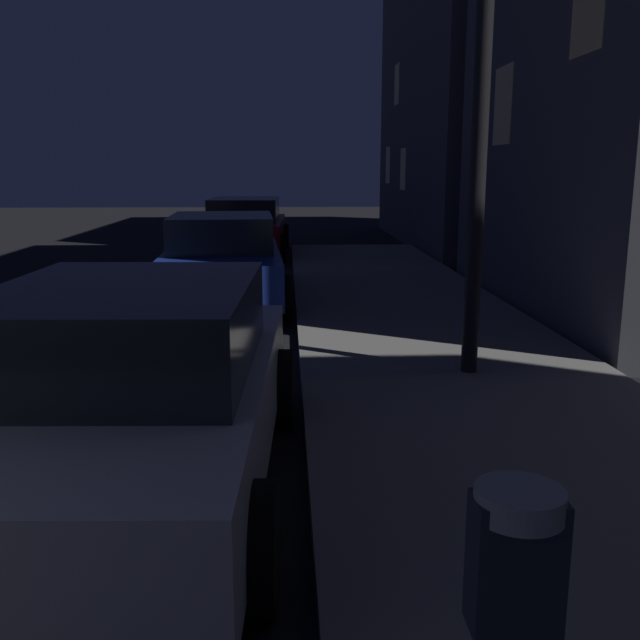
{
  "coord_description": "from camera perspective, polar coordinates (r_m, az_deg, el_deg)",
  "views": [
    {
      "loc": [
        3.87,
        -0.85,
        2.14
      ],
      "look_at": [
        4.05,
        2.9,
        1.33
      ],
      "focal_mm": 39.65,
      "sensor_mm": 36.0,
      "label": 1
    }
  ],
  "objects": [
    {
      "name": "parking_meter",
      "position": [
        1.72,
        15.16,
        -22.88
      ],
      "size": [
        0.19,
        0.19,
        1.34
      ],
      "color": "#59595B",
      "rests_on": "sidewalk"
    },
    {
      "name": "car_silver",
      "position": [
        4.79,
        -14.96,
        -5.65
      ],
      "size": [
        2.15,
        4.19,
        1.43
      ],
      "color": "#B7B7BF",
      "rests_on": "ground"
    },
    {
      "name": "car_blue",
      "position": [
        11.35,
        -7.87,
        4.77
      ],
      "size": [
        2.17,
        4.17,
        1.43
      ],
      "color": "navy",
      "rests_on": "ground"
    },
    {
      "name": "car_red",
      "position": [
        17.98,
        -6.01,
        7.52
      ],
      "size": [
        2.17,
        4.6,
        1.43
      ],
      "color": "maroon",
      "rests_on": "ground"
    },
    {
      "name": "street_lamp",
      "position": [
        7.13,
        13.18,
        23.06
      ],
      "size": [
        0.44,
        0.44,
        5.05
      ],
      "color": "black",
      "rests_on": "sidewalk"
    }
  ]
}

